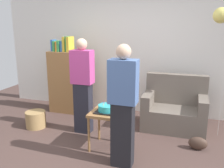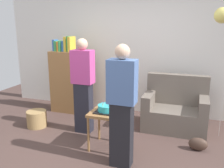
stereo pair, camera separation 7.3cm
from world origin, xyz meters
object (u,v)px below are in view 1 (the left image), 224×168
at_px(side_table, 107,117).
at_px(person_blowing_candles, 83,86).
at_px(wicker_basket, 36,119).
at_px(couch, 174,110).
at_px(birthday_cake, 107,109).
at_px(bookshelf, 69,80).
at_px(handbag, 198,143).
at_px(person_holding_cake, 123,106).

distance_m(side_table, person_blowing_candles, 0.79).
bearing_deg(wicker_basket, person_blowing_candles, 6.36).
relative_size(couch, birthday_cake, 3.44).
relative_size(couch, bookshelf, 0.68).
relative_size(bookshelf, birthday_cake, 5.03).
distance_m(couch, handbag, 0.86).
bearing_deg(person_holding_cake, birthday_cake, -21.03).
bearing_deg(couch, handbag, -60.04).
xyz_separation_m(person_blowing_candles, handbag, (1.91, -0.06, -0.73)).
height_order(couch, bookshelf, bookshelf).
bearing_deg(bookshelf, person_blowing_candles, -49.61).
bearing_deg(birthday_cake, couch, 49.48).
height_order(bookshelf, person_blowing_candles, person_blowing_candles).
xyz_separation_m(bookshelf, handbag, (2.63, -0.90, -0.59)).
bearing_deg(couch, person_holding_cake, -111.07).
relative_size(birthday_cake, wicker_basket, 0.89).
bearing_deg(side_table, handbag, 15.00).
relative_size(birthday_cake, person_blowing_candles, 0.20).
bearing_deg(person_blowing_candles, wicker_basket, 166.98).
xyz_separation_m(side_table, person_holding_cake, (0.36, -0.39, 0.34)).
bearing_deg(couch, person_blowing_candles, -156.13).
xyz_separation_m(person_blowing_candles, wicker_basket, (-0.92, -0.10, -0.68)).
bearing_deg(person_holding_cake, bookshelf, -18.45).
distance_m(bookshelf, person_blowing_candles, 1.12).
relative_size(person_holding_cake, handbag, 5.82).
xyz_separation_m(bookshelf, person_blowing_candles, (0.72, -0.84, 0.14)).
xyz_separation_m(bookshelf, birthday_cake, (1.29, -1.26, -0.06)).
distance_m(bookshelf, wicker_basket, 1.11).
bearing_deg(person_holding_cake, couch, -84.58).
distance_m(birthday_cake, handbag, 1.48).
bearing_deg(bookshelf, birthday_cake, -44.18).
distance_m(couch, wicker_basket, 2.54).
distance_m(couch, person_holding_cake, 1.65).
bearing_deg(birthday_cake, wicker_basket, 168.21).
bearing_deg(person_holding_cake, wicker_basket, 5.76).
height_order(couch, side_table, couch).
height_order(birthday_cake, person_holding_cake, person_holding_cake).
xyz_separation_m(couch, handbag, (0.41, -0.72, -0.24)).
height_order(couch, handbag, couch).
bearing_deg(person_holding_cake, side_table, -21.03).
bearing_deg(handbag, couch, 119.96).
bearing_deg(person_holding_cake, handbag, -116.19).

